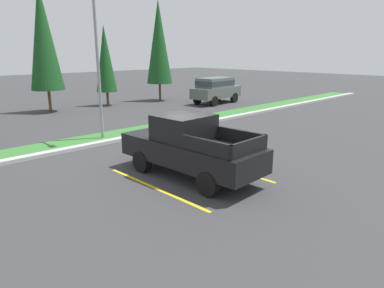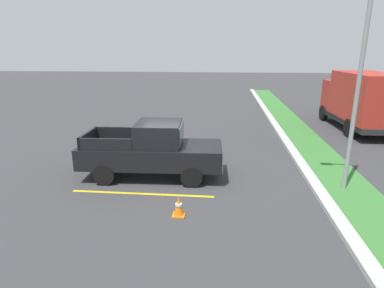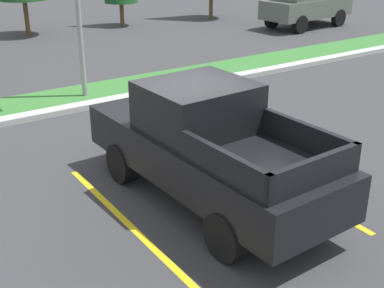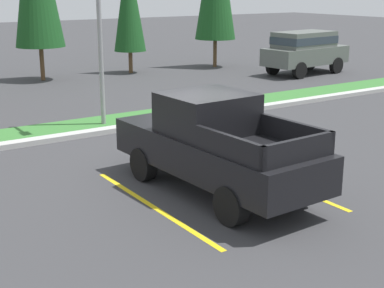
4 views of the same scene
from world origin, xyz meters
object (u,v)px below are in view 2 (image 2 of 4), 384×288
pickup_truck_main (153,150)px  traffic_cone (179,206)px  cargo_truck_distant (361,99)px  street_light (354,76)px

pickup_truck_main → traffic_cone: 3.27m
cargo_truck_distant → traffic_cone: cargo_truck_distant is taller
street_light → traffic_cone: size_ratio=11.01×
cargo_truck_distant → street_light: size_ratio=1.04×
pickup_truck_main → cargo_truck_distant: size_ratio=0.77×
cargo_truck_distant → traffic_cone: (11.35, -9.19, -1.56)m
street_light → traffic_cone: 6.73m
pickup_truck_main → cargo_truck_distant: 13.56m
cargo_truck_distant → street_light: 10.07m
cargo_truck_distant → traffic_cone: 14.68m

